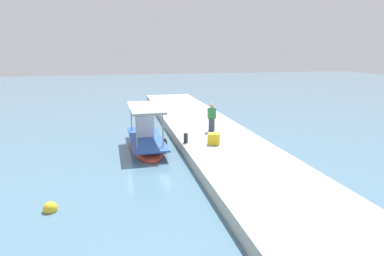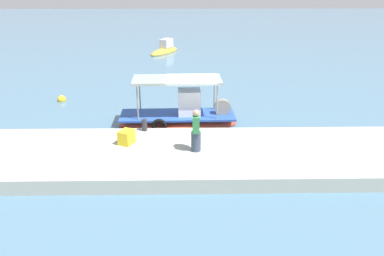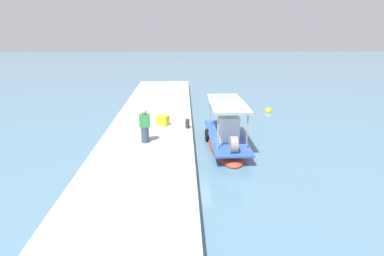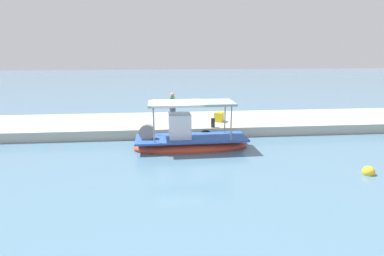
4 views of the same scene
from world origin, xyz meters
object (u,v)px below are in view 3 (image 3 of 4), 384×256
Objects in this scene: mooring_bollard at (187,124)px; marker_buoy at (268,111)px; main_fishing_boat at (226,139)px; cargo_crate at (163,120)px; fisherman_near_bollard at (145,127)px.

mooring_bollard is 1.08× the size of marker_buoy.
marker_buoy is at bearing 150.16° from main_fishing_boat.
main_fishing_boat is 9.42× the size of cargo_crate.
mooring_bollard is (-2.28, 2.18, -0.53)m from fisherman_near_bollard.
main_fishing_boat is 4.15m from cargo_crate.
main_fishing_boat is 2.62m from mooring_bollard.
fisherman_near_bollard reaches higher than marker_buoy.
cargo_crate is at bearing -121.88° from main_fishing_boat.
fisherman_near_bollard is at bearing -14.23° from cargo_crate.
main_fishing_boat is at bearing 52.86° from mooring_bollard.
cargo_crate is at bearing -113.20° from mooring_bollard.
fisherman_near_bollard is (0.72, -4.24, 0.95)m from main_fishing_boat.
mooring_bollard is (-1.56, -2.06, 0.42)m from main_fishing_boat.
mooring_bollard is at bearing 66.80° from cargo_crate.
fisherman_near_bollard is at bearing -46.72° from marker_buoy.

